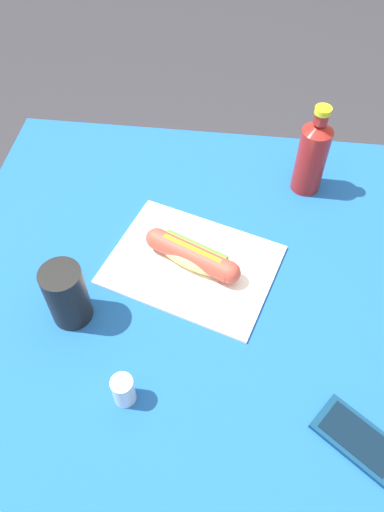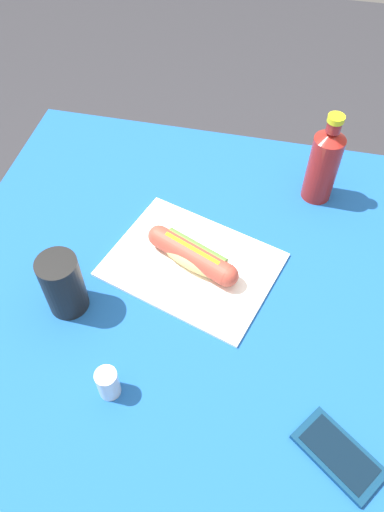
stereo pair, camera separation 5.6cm
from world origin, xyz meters
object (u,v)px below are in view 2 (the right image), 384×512
object	(u,v)px
drinking_cup	(63,285)
salt_shaker	(108,383)
hot_dog	(192,255)
soda_bottle	(324,163)
cell_phone	(339,455)

from	to	relation	value
drinking_cup	salt_shaker	xyz separation A→B (m)	(0.13, -0.14, -0.03)
hot_dog	salt_shaker	distance (m)	0.29
soda_bottle	salt_shaker	distance (m)	0.61
hot_dog	soda_bottle	xyz separation A→B (m)	(0.22, 0.25, 0.06)
hot_dog	cell_phone	xyz separation A→B (m)	(0.29, -0.30, -0.03)
cell_phone	drinking_cup	distance (m)	0.53
salt_shaker	cell_phone	bearing A→B (deg)	-3.78
hot_dog	drinking_cup	size ratio (longest dim) A/B	1.51
hot_dog	cell_phone	world-z (taller)	hot_dog
soda_bottle	salt_shaker	world-z (taller)	soda_bottle
cell_phone	drinking_cup	size ratio (longest dim) A/B	1.19
soda_bottle	drinking_cup	distance (m)	0.57
cell_phone	drinking_cup	xyz separation A→B (m)	(-0.49, 0.17, 0.06)
soda_bottle	salt_shaker	size ratio (longest dim) A/B	3.38
soda_bottle	hot_dog	bearing A→B (deg)	-132.08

